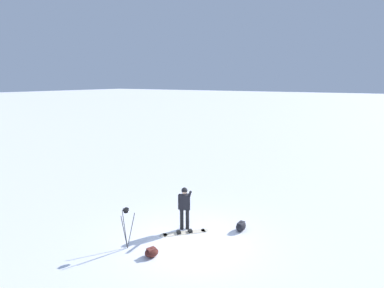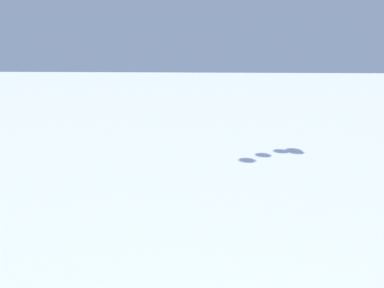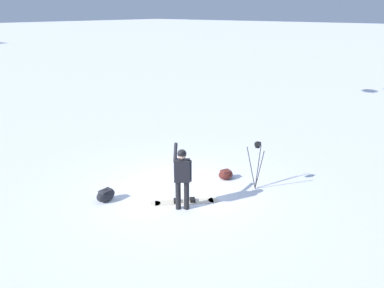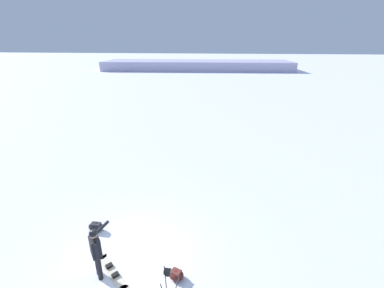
% 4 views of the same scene
% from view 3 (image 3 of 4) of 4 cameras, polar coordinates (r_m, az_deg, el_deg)
% --- Properties ---
extents(ground_plane, '(300.00, 300.00, 0.00)m').
position_cam_3_polar(ground_plane, '(10.92, -2.18, -7.30)').
color(ground_plane, white).
extents(snowboarder, '(0.73, 0.54, 1.70)m').
position_cam_3_polar(snowboarder, '(9.62, -1.50, -4.47)').
color(snowboarder, black).
rests_on(snowboarder, ground_plane).
extents(snowboard, '(1.39, 1.45, 0.10)m').
position_cam_3_polar(snowboard, '(10.37, -1.16, -8.70)').
color(snowboard, beige).
rests_on(snowboard, ground_plane).
extents(gear_bag_large, '(0.52, 0.57, 0.29)m').
position_cam_3_polar(gear_bag_large, '(11.71, 5.12, -4.60)').
color(gear_bag_large, '#4C1E19').
rests_on(gear_bag_large, ground_plane).
extents(camera_tripod, '(0.56, 0.46, 1.44)m').
position_cam_3_polar(camera_tripod, '(10.87, 9.83, -1.80)').
color(camera_tripod, '#262628').
rests_on(camera_tripod, ground_plane).
extents(gear_bag_small, '(0.34, 0.57, 0.35)m').
position_cam_3_polar(gear_bag_small, '(10.63, -12.95, -7.53)').
color(gear_bag_small, black).
rests_on(gear_bag_small, ground_plane).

